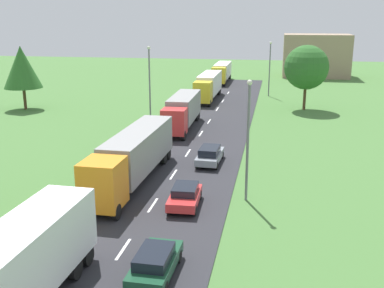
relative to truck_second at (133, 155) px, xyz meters
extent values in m
cube|color=#2B2B30|center=(2.56, -9.29, -2.16)|extent=(10.00, 140.00, 0.06)
cube|color=white|center=(2.56, -10.29, -2.13)|extent=(0.16, 2.40, 0.01)
cube|color=white|center=(2.56, -4.12, -2.13)|extent=(0.16, 2.40, 0.01)
cube|color=white|center=(2.56, 2.20, -2.13)|extent=(0.16, 2.40, 0.01)
cube|color=white|center=(2.56, 8.39, -2.13)|extent=(0.16, 2.40, 0.01)
cube|color=white|center=(2.56, 15.82, -2.13)|extent=(0.16, 2.40, 0.01)
cube|color=white|center=(2.56, 21.94, -2.13)|extent=(0.16, 2.40, 0.01)
cube|color=white|center=(2.56, 29.73, -2.13)|extent=(0.16, 2.40, 0.01)
cube|color=white|center=(2.56, 36.11, -2.13)|extent=(0.16, 2.40, 0.01)
cube|color=white|center=(2.56, 43.92, -2.13)|extent=(0.16, 2.40, 0.01)
cube|color=white|center=(0.10, -16.82, 0.16)|extent=(2.81, 11.29, 2.99)
cylinder|color=black|center=(1.25, -13.48, -1.63)|extent=(0.38, 1.01, 1.00)
cylinder|color=black|center=(-0.85, -13.42, -1.63)|extent=(0.38, 1.01, 1.00)
cylinder|color=black|center=(1.29, -12.14, -1.63)|extent=(0.38, 1.01, 1.00)
cylinder|color=black|center=(-0.81, -12.08, -1.63)|extent=(0.38, 1.01, 1.00)
cube|color=orange|center=(-0.12, -5.96, -0.11)|extent=(2.50, 2.80, 3.04)
cube|color=black|center=(-0.15, -7.27, 0.43)|extent=(2.10, 0.14, 1.34)
cube|color=gray|center=(0.03, 1.43, 0.11)|extent=(2.73, 11.38, 2.89)
cube|color=black|center=(0.03, 1.43, -1.53)|extent=(1.12, 10.78, 0.24)
cylinder|color=black|center=(0.91, -6.67, -1.63)|extent=(0.37, 1.01, 1.00)
cylinder|color=black|center=(-1.19, -6.62, -1.63)|extent=(0.37, 1.01, 1.00)
cylinder|color=black|center=(1.15, 4.81, -1.63)|extent=(0.37, 1.01, 1.00)
cylinder|color=black|center=(-0.95, 4.85, -1.63)|extent=(0.37, 1.01, 1.00)
cylinder|color=black|center=(1.18, 6.17, -1.63)|extent=(0.37, 1.01, 1.00)
cylinder|color=black|center=(-0.92, 6.21, -1.63)|extent=(0.37, 1.01, 1.00)
cube|color=red|center=(0.21, 13.22, -0.33)|extent=(2.49, 2.28, 2.61)
cube|color=black|center=(0.24, 12.17, 0.14)|extent=(2.10, 0.15, 1.15)
cube|color=gray|center=(0.07, 19.20, 0.05)|extent=(2.71, 9.11, 2.75)
cube|color=black|center=(0.07, 19.20, -1.53)|extent=(1.10, 8.62, 0.24)
cylinder|color=black|center=(1.27, 12.69, -1.63)|extent=(0.37, 1.01, 1.00)
cylinder|color=black|center=(-0.82, 12.64, -1.63)|extent=(0.37, 1.01, 1.00)
cylinder|color=black|center=(1.06, 21.94, -1.63)|extent=(0.37, 1.01, 1.00)
cylinder|color=black|center=(-1.04, 21.89, -1.63)|extent=(0.37, 1.01, 1.00)
cylinder|color=black|center=(1.04, 23.03, -1.63)|extent=(0.37, 1.01, 1.00)
cylinder|color=black|center=(-1.06, 22.98, -1.63)|extent=(0.37, 1.01, 1.00)
cube|color=yellow|center=(0.21, 31.87, -0.20)|extent=(2.44, 2.56, 2.87)
cube|color=black|center=(0.21, 30.66, 0.32)|extent=(2.10, 0.10, 1.26)
cube|color=white|center=(0.22, 38.51, 0.14)|extent=(2.51, 10.03, 2.94)
cube|color=black|center=(0.22, 38.51, -1.53)|extent=(0.91, 9.53, 0.24)
cylinder|color=black|center=(1.26, 31.23, -1.63)|extent=(0.35, 1.00, 1.00)
cylinder|color=black|center=(-0.84, 31.24, -1.63)|extent=(0.35, 1.00, 1.00)
cylinder|color=black|center=(1.27, 41.52, -1.63)|extent=(0.35, 1.00, 1.00)
cylinder|color=black|center=(-0.83, 41.52, -1.63)|extent=(0.35, 1.00, 1.00)
cylinder|color=black|center=(1.27, 42.72, -1.63)|extent=(0.35, 1.00, 1.00)
cylinder|color=black|center=(-0.83, 42.72, -1.63)|extent=(0.35, 1.00, 1.00)
cube|color=yellow|center=(0.01, 51.59, -0.23)|extent=(2.46, 2.33, 2.81)
cube|color=black|center=(0.02, 50.49, 0.28)|extent=(2.10, 0.12, 1.24)
cube|color=white|center=(-0.05, 58.10, 0.00)|extent=(2.59, 10.02, 2.65)
cube|color=black|center=(-0.05, 58.10, -1.53)|extent=(0.98, 9.51, 0.24)
cylinder|color=black|center=(1.06, 51.02, -1.63)|extent=(0.36, 1.00, 1.00)
cylinder|color=black|center=(-1.04, 51.00, -1.63)|extent=(0.36, 1.00, 1.00)
cylinder|color=black|center=(0.97, 61.11, -1.63)|extent=(0.36, 1.00, 1.00)
cylinder|color=black|center=(-1.13, 61.09, -1.63)|extent=(0.36, 1.00, 1.00)
cylinder|color=black|center=(0.96, 62.31, -1.63)|extent=(0.36, 1.00, 1.00)
cylinder|color=black|center=(-1.14, 62.29, -1.63)|extent=(0.36, 1.00, 1.00)
cube|color=#19472D|center=(4.96, -12.54, -1.53)|extent=(1.88, 4.33, 0.57)
cube|color=black|center=(4.95, -12.75, -0.98)|extent=(1.56, 2.43, 0.53)
cylinder|color=black|center=(4.17, -11.06, -1.81)|extent=(0.23, 0.64, 0.64)
cylinder|color=black|center=(5.78, -11.09, -1.81)|extent=(0.23, 0.64, 0.64)
cylinder|color=black|center=(4.13, -13.99, -1.81)|extent=(0.23, 0.64, 0.64)
cylinder|color=black|center=(5.74, -14.02, -1.81)|extent=(0.23, 0.64, 0.64)
cube|color=red|center=(4.69, -3.92, -1.53)|extent=(2.01, 4.02, 0.57)
cube|color=black|center=(4.68, -3.72, -0.99)|extent=(1.64, 2.27, 0.49)
cylinder|color=black|center=(5.57, -5.23, -1.81)|extent=(0.25, 0.65, 0.64)
cylinder|color=black|center=(3.92, -5.30, -1.81)|extent=(0.25, 0.65, 0.64)
cylinder|color=black|center=(5.46, -2.55, -1.81)|extent=(0.25, 0.65, 0.64)
cylinder|color=black|center=(3.81, -2.61, -1.81)|extent=(0.25, 0.65, 0.64)
cube|color=#8C939E|center=(4.98, 5.69, -1.53)|extent=(1.97, 4.60, 0.57)
cube|color=black|center=(4.98, 5.47, -0.95)|extent=(1.61, 2.59, 0.59)
cylinder|color=black|center=(4.23, 7.26, -1.81)|extent=(0.24, 0.65, 0.64)
cylinder|color=black|center=(5.84, 7.21, -1.81)|extent=(0.24, 0.65, 0.64)
cylinder|color=black|center=(4.12, 4.18, -1.81)|extent=(0.24, 0.65, 0.64)
cylinder|color=black|center=(5.74, 4.12, -1.81)|extent=(0.24, 0.65, 0.64)
cylinder|color=slate|center=(8.58, -1.94, 1.79)|extent=(0.18, 0.18, 7.97)
sphere|color=silver|center=(8.58, -1.94, 5.90)|extent=(0.36, 0.36, 0.36)
cylinder|color=slate|center=(-4.01, 19.51, 2.15)|extent=(0.18, 0.18, 8.68)
sphere|color=silver|center=(-4.01, 19.51, 6.61)|extent=(0.36, 0.36, 0.36)
cylinder|color=slate|center=(9.12, 42.15, 1.89)|extent=(0.18, 0.18, 8.16)
sphere|color=silver|center=(9.12, 42.15, 6.08)|extent=(0.36, 0.36, 0.36)
cylinder|color=#513823|center=(-23.12, 25.28, -0.73)|extent=(0.40, 0.40, 2.93)
cone|color=#2D6628|center=(-23.12, 25.28, 3.51)|extent=(5.04, 5.04, 5.54)
cylinder|color=#513823|center=(14.10, 31.82, -0.45)|extent=(0.38, 0.38, 3.49)
sphere|color=#2D6628|center=(14.10, 31.82, 3.49)|extent=(5.86, 5.86, 5.86)
cube|color=#9E846B|center=(18.12, 69.41, 2.14)|extent=(13.38, 9.20, 8.66)
camera|label=1|loc=(10.26, -31.97, 9.99)|focal=43.58mm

